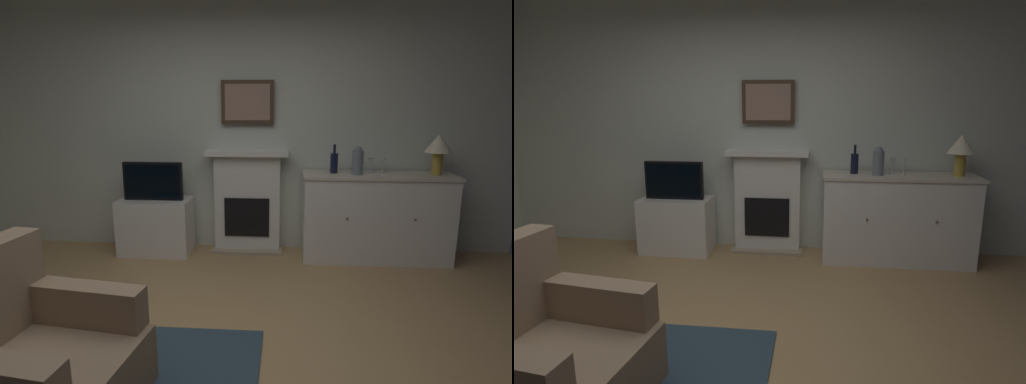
% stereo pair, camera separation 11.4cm
% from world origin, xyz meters
% --- Properties ---
extents(ground_plane, '(5.93, 4.63, 0.10)m').
position_xyz_m(ground_plane, '(0.00, 0.00, -0.05)').
color(ground_plane, tan).
rests_on(ground_plane, ground).
extents(wall_rear, '(5.93, 0.06, 2.81)m').
position_xyz_m(wall_rear, '(0.00, 2.28, 1.40)').
color(wall_rear, silver).
rests_on(wall_rear, ground_plane).
extents(fireplace_unit, '(0.87, 0.30, 1.10)m').
position_xyz_m(fireplace_unit, '(0.11, 2.16, 0.55)').
color(fireplace_unit, white).
rests_on(fireplace_unit, ground_plane).
extents(framed_picture, '(0.55, 0.04, 0.45)m').
position_xyz_m(framed_picture, '(0.11, 2.20, 1.60)').
color(framed_picture, '#473323').
extents(sideboard_cabinet, '(1.50, 0.49, 0.90)m').
position_xyz_m(sideboard_cabinet, '(1.45, 1.98, 0.45)').
color(sideboard_cabinet, white).
rests_on(sideboard_cabinet, ground_plane).
extents(table_lamp, '(0.26, 0.26, 0.40)m').
position_xyz_m(table_lamp, '(2.01, 1.98, 1.18)').
color(table_lamp, '#B79338').
rests_on(table_lamp, sideboard_cabinet).
extents(wine_bottle, '(0.08, 0.08, 0.29)m').
position_xyz_m(wine_bottle, '(1.01, 2.00, 1.00)').
color(wine_bottle, black).
rests_on(wine_bottle, sideboard_cabinet).
extents(wine_glass_left, '(0.07, 0.07, 0.16)m').
position_xyz_m(wine_glass_left, '(1.37, 1.99, 1.02)').
color(wine_glass_left, silver).
rests_on(wine_glass_left, sideboard_cabinet).
extents(wine_glass_center, '(0.07, 0.07, 0.16)m').
position_xyz_m(wine_glass_center, '(1.48, 1.98, 1.02)').
color(wine_glass_center, silver).
rests_on(wine_glass_center, sideboard_cabinet).
extents(vase_decorative, '(0.11, 0.11, 0.28)m').
position_xyz_m(vase_decorative, '(1.23, 1.93, 1.04)').
color(vase_decorative, slate).
rests_on(vase_decorative, sideboard_cabinet).
extents(tv_cabinet, '(0.75, 0.42, 0.59)m').
position_xyz_m(tv_cabinet, '(-0.86, 1.99, 0.30)').
color(tv_cabinet, white).
rests_on(tv_cabinet, ground_plane).
extents(tv_set, '(0.62, 0.07, 0.40)m').
position_xyz_m(tv_set, '(-0.86, 1.97, 0.79)').
color(tv_set, black).
rests_on(tv_set, tv_cabinet).
extents(armchair, '(0.90, 0.87, 0.92)m').
position_xyz_m(armchair, '(-0.68, -0.47, 0.38)').
color(armchair, '#8C7259').
rests_on(armchair, ground_plane).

